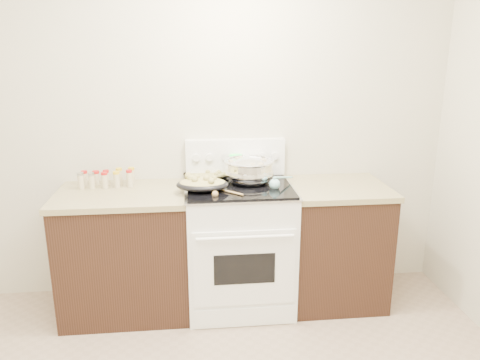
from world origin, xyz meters
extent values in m
cube|color=beige|center=(0.00, 1.77, 1.35)|extent=(4.00, 0.05, 2.70)
cube|color=black|center=(-0.48, 1.43, 0.44)|extent=(0.90, 0.64, 0.88)
cube|color=brown|center=(-0.48, 1.43, 0.90)|extent=(0.93, 0.67, 0.04)
cube|color=black|center=(1.08, 1.43, 0.44)|extent=(0.70, 0.64, 0.88)
cube|color=brown|center=(1.08, 1.43, 0.90)|extent=(0.73, 0.67, 0.04)
cube|color=white|center=(0.35, 1.42, 0.46)|extent=(0.76, 0.66, 0.92)
cube|color=white|center=(0.35, 1.08, 0.45)|extent=(0.70, 0.01, 0.55)
cube|color=black|center=(0.35, 1.08, 0.46)|extent=(0.42, 0.01, 0.22)
cylinder|color=white|center=(0.35, 1.04, 0.70)|extent=(0.65, 0.02, 0.02)
cube|color=white|center=(0.35, 1.09, 0.08)|extent=(0.70, 0.01, 0.14)
cube|color=silver|center=(0.35, 1.42, 0.93)|extent=(0.78, 0.68, 0.01)
cube|color=black|center=(0.35, 1.42, 0.94)|extent=(0.74, 0.64, 0.01)
cube|color=white|center=(0.35, 1.72, 1.08)|extent=(0.76, 0.07, 0.28)
cylinder|color=white|center=(0.05, 1.67, 1.10)|extent=(0.06, 0.02, 0.06)
cylinder|color=white|center=(0.15, 1.67, 1.10)|extent=(0.06, 0.02, 0.06)
cylinder|color=white|center=(0.55, 1.67, 1.10)|extent=(0.06, 0.02, 0.06)
cylinder|color=white|center=(0.65, 1.67, 1.10)|extent=(0.06, 0.02, 0.06)
cube|color=#19E533|center=(0.35, 1.67, 1.10)|extent=(0.09, 0.00, 0.04)
cube|color=silver|center=(0.27, 1.67, 1.10)|extent=(0.05, 0.00, 0.05)
cube|color=silver|center=(0.43, 1.67, 1.10)|extent=(0.05, 0.00, 0.05)
ellipsoid|color=silver|center=(0.43, 1.50, 1.02)|extent=(0.44, 0.44, 0.22)
cylinder|color=silver|center=(0.43, 1.50, 0.95)|extent=(0.20, 0.20, 0.01)
torus|color=silver|center=(0.43, 1.50, 1.10)|extent=(0.37, 0.37, 0.02)
cylinder|color=silver|center=(0.43, 1.50, 1.04)|extent=(0.35, 0.35, 0.12)
cylinder|color=brown|center=(0.43, 1.50, 1.09)|extent=(0.33, 0.33, 0.00)
cube|color=beige|center=(0.38, 1.63, 1.10)|extent=(0.03, 0.03, 0.02)
cube|color=beige|center=(0.46, 1.46, 1.10)|extent=(0.03, 0.03, 0.03)
cube|color=beige|center=(0.50, 1.45, 1.10)|extent=(0.03, 0.03, 0.02)
cube|color=beige|center=(0.45, 1.54, 1.10)|extent=(0.03, 0.03, 0.02)
cube|color=beige|center=(0.54, 1.52, 1.10)|extent=(0.05, 0.05, 0.03)
cube|color=beige|center=(0.42, 1.56, 1.10)|extent=(0.04, 0.04, 0.03)
cube|color=beige|center=(0.44, 1.41, 1.10)|extent=(0.03, 0.03, 0.02)
cube|color=beige|center=(0.44, 1.41, 1.10)|extent=(0.03, 0.03, 0.03)
cube|color=beige|center=(0.48, 1.47, 1.10)|extent=(0.03, 0.03, 0.02)
cube|color=beige|center=(0.42, 1.45, 1.10)|extent=(0.04, 0.04, 0.03)
cube|color=beige|center=(0.36, 1.61, 1.10)|extent=(0.04, 0.04, 0.02)
cube|color=beige|center=(0.30, 1.52, 1.10)|extent=(0.03, 0.03, 0.02)
cube|color=beige|center=(0.50, 1.40, 1.10)|extent=(0.04, 0.04, 0.03)
ellipsoid|color=black|center=(0.08, 1.34, 0.98)|extent=(0.39, 0.29, 0.08)
ellipsoid|color=tan|center=(0.08, 1.34, 1.00)|extent=(0.35, 0.26, 0.06)
sphere|color=tan|center=(0.03, 1.30, 1.03)|extent=(0.04, 0.04, 0.04)
sphere|color=tan|center=(0.11, 1.32, 1.03)|extent=(0.05, 0.05, 0.05)
sphere|color=tan|center=(-0.01, 1.40, 1.03)|extent=(0.05, 0.05, 0.05)
sphere|color=tan|center=(0.05, 1.37, 1.03)|extent=(0.04, 0.04, 0.04)
sphere|color=tan|center=(0.17, 1.33, 1.03)|extent=(0.04, 0.04, 0.04)
sphere|color=tan|center=(0.14, 1.26, 1.03)|extent=(0.05, 0.05, 0.05)
sphere|color=tan|center=(0.01, 1.36, 1.03)|extent=(0.05, 0.05, 0.05)
sphere|color=tan|center=(0.14, 1.27, 1.03)|extent=(0.04, 0.04, 0.04)
cube|color=black|center=(0.18, 1.70, 0.95)|extent=(0.46, 0.40, 0.02)
cube|color=tan|center=(0.18, 1.70, 0.97)|extent=(0.41, 0.35, 0.02)
sphere|color=tan|center=(0.16, 1.77, 0.98)|extent=(0.03, 0.03, 0.03)
sphere|color=tan|center=(0.17, 1.75, 0.98)|extent=(0.03, 0.03, 0.03)
sphere|color=tan|center=(0.13, 1.68, 0.98)|extent=(0.04, 0.04, 0.04)
sphere|color=tan|center=(0.31, 1.77, 0.98)|extent=(0.04, 0.04, 0.04)
sphere|color=tan|center=(0.19, 1.62, 0.98)|extent=(0.03, 0.03, 0.03)
sphere|color=tan|center=(0.17, 1.76, 0.98)|extent=(0.04, 0.04, 0.04)
sphere|color=tan|center=(0.29, 1.72, 0.98)|extent=(0.04, 0.04, 0.04)
sphere|color=tan|center=(0.22, 1.67, 0.98)|extent=(0.04, 0.04, 0.04)
sphere|color=tan|center=(0.31, 1.70, 0.98)|extent=(0.04, 0.04, 0.04)
sphere|color=tan|center=(0.26, 1.71, 0.98)|extent=(0.05, 0.05, 0.05)
cylinder|color=#AA854E|center=(0.24, 1.28, 0.95)|extent=(0.22, 0.21, 0.01)
sphere|color=#AA854E|center=(0.16, 1.20, 0.96)|extent=(0.04, 0.04, 0.04)
sphere|color=#85C0C6|center=(0.59, 1.33, 0.97)|extent=(0.08, 0.08, 0.08)
cylinder|color=#85C0C6|center=(0.67, 1.41, 1.00)|extent=(0.18, 0.19, 0.07)
cylinder|color=#BFB28C|center=(-0.77, 1.62, 0.97)|extent=(0.04, 0.04, 0.09)
cylinder|color=#B21414|center=(-0.77, 1.62, 1.02)|extent=(0.04, 0.04, 0.02)
cylinder|color=#BFB28C|center=(-0.69, 1.64, 0.96)|extent=(0.05, 0.05, 0.09)
cylinder|color=#B21414|center=(-0.69, 1.64, 1.02)|extent=(0.05, 0.05, 0.02)
cylinder|color=#BFB28C|center=(-0.62, 1.64, 0.97)|extent=(0.04, 0.04, 0.09)
cylinder|color=#B21414|center=(-0.62, 1.64, 1.02)|extent=(0.04, 0.04, 0.02)
cylinder|color=#BFB28C|center=(-0.52, 1.62, 0.97)|extent=(0.04, 0.04, 0.11)
cylinder|color=gold|center=(-0.52, 1.62, 1.04)|extent=(0.05, 0.05, 0.02)
cylinder|color=#BFB28C|center=(-0.43, 1.63, 0.97)|extent=(0.04, 0.04, 0.11)
cylinder|color=gold|center=(-0.43, 1.63, 1.04)|extent=(0.05, 0.05, 0.02)
cylinder|color=#BFB28C|center=(-0.78, 1.53, 0.97)|extent=(0.04, 0.04, 0.10)
cylinder|color=#B2B2B7|center=(-0.78, 1.53, 1.03)|extent=(0.05, 0.05, 0.02)
cylinder|color=#BFB28C|center=(-0.70, 1.53, 0.97)|extent=(0.04, 0.04, 0.10)
cylinder|color=#B2B2B7|center=(-0.70, 1.53, 1.03)|extent=(0.04, 0.04, 0.02)
cylinder|color=#BFB28C|center=(-0.61, 1.53, 0.97)|extent=(0.04, 0.04, 0.10)
cylinder|color=#B21414|center=(-0.61, 1.53, 1.03)|extent=(0.05, 0.05, 0.02)
cylinder|color=#BFB28C|center=(-0.53, 1.55, 0.97)|extent=(0.05, 0.05, 0.10)
cylinder|color=gold|center=(-0.53, 1.55, 1.03)|extent=(0.05, 0.05, 0.02)
cylinder|color=#BFB28C|center=(-0.44, 1.55, 0.97)|extent=(0.04, 0.04, 0.11)
cylinder|color=#B21414|center=(-0.44, 1.55, 1.04)|extent=(0.04, 0.04, 0.02)
camera|label=1|loc=(0.02, -1.78, 1.91)|focal=35.00mm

